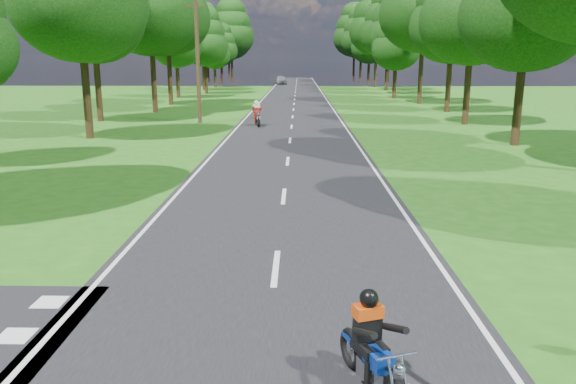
{
  "coord_description": "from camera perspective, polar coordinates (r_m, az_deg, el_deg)",
  "views": [
    {
      "loc": [
        0.45,
        -8.51,
        4.07
      ],
      "look_at": [
        0.21,
        4.0,
        1.1
      ],
      "focal_mm": 35.0,
      "sensor_mm": 36.0,
      "label": 1
    }
  ],
  "objects": [
    {
      "name": "main_road",
      "position": [
        58.66,
        0.67,
        9.38
      ],
      "size": [
        7.0,
        140.0,
        0.02
      ],
      "primitive_type": "cube",
      "color": "black",
      "rests_on": "ground"
    },
    {
      "name": "ground",
      "position": [
        9.45,
        -1.75,
        -12.18
      ],
      "size": [
        160.0,
        160.0,
        0.0
      ],
      "primitive_type": "plane",
      "color": "#205914",
      "rests_on": "ground"
    },
    {
      "name": "rider_far_red",
      "position": [
        35.13,
        -3.18,
        8.0
      ],
      "size": [
        0.97,
        1.97,
        1.57
      ],
      "primitive_type": null,
      "rotation": [
        0.0,
        0.0,
        0.19
      ],
      "color": "#981E0B",
      "rests_on": "main_road"
    },
    {
      "name": "treeline",
      "position": [
        68.71,
        2.0,
        16.83
      ],
      "size": [
        40.0,
        115.35,
        14.78
      ],
      "color": "black",
      "rests_on": "ground"
    },
    {
      "name": "distant_car",
      "position": [
        94.36,
        -0.73,
        11.33
      ],
      "size": [
        2.1,
        4.38,
        1.44
      ],
      "primitive_type": "imported",
      "rotation": [
        0.0,
        0.0,
        0.1
      ],
      "color": "#A6A8AD",
      "rests_on": "main_road"
    },
    {
      "name": "road_markings",
      "position": [
        56.79,
        0.51,
        9.26
      ],
      "size": [
        7.4,
        140.0,
        0.01
      ],
      "color": "silver",
      "rests_on": "main_road"
    },
    {
      "name": "rider_near_blue",
      "position": [
        7.14,
        8.73,
        -15.12
      ],
      "size": [
        1.03,
        1.68,
        1.33
      ],
      "primitive_type": null,
      "rotation": [
        0.0,
        0.0,
        0.34
      ],
      "color": "navy",
      "rests_on": "main_road"
    },
    {
      "name": "telegraph_pole",
      "position": [
        37.08,
        -9.16,
        13.19
      ],
      "size": [
        1.2,
        0.26,
        8.0
      ],
      "color": "#382616",
      "rests_on": "ground"
    }
  ]
}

